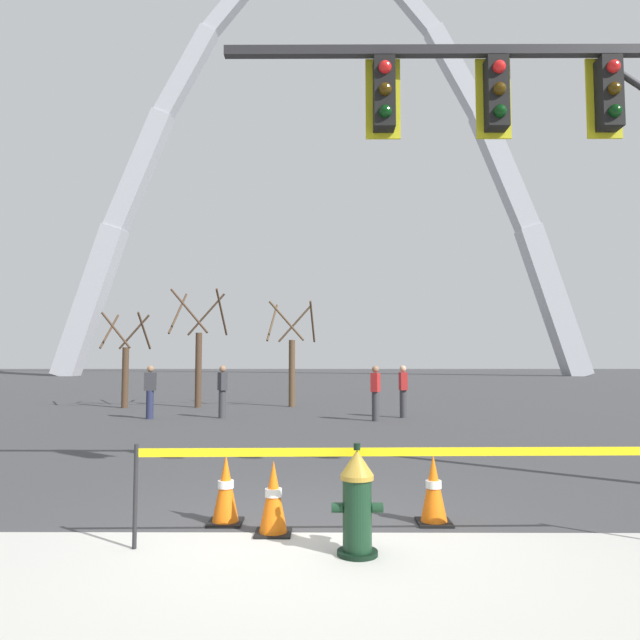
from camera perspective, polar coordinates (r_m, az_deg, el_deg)
The scene contains 14 objects.
ground_plane at distance 6.14m, azimuth -1.80°, elevation -20.41°, with size 240.00×240.00×0.00m, color #3D3D3F.
fire_hydrant at distance 5.43m, azimuth 3.68°, elevation -17.49°, with size 0.46×0.48×0.99m.
caution_tape_barrier at distance 5.65m, azimuth 8.63°, elevation -14.96°, with size 5.09×0.18×0.96m.
traffic_cone_by_hydrant at distance 6.50m, azimuth -9.27°, elevation -16.17°, with size 0.36×0.36×0.73m.
traffic_cone_mid_sidewalk at distance 6.06m, azimuth -4.61°, elevation -17.10°, with size 0.36×0.36×0.73m.
traffic_cone_curb_edge at distance 6.54m, azimuth 11.13°, elevation -16.08°, with size 0.36×0.36×0.73m.
monument_arch at distance 70.22m, azimuth 0.11°, elevation 13.85°, with size 61.70×2.57×52.70m.
tree_far_left at distance 22.69m, azimuth -18.63°, elevation -4.27°, with size 1.63×1.64×3.51m.
tree_left_mid at distance 22.18m, azimuth -11.88°, elevation -3.41°, with size 2.01×2.03×4.37m.
tree_center_left at distance 22.08m, azimuth -2.80°, elevation -3.96°, with size 1.83×1.84×3.97m.
pedestrian_walking_left at distance 17.93m, azimuth -9.60°, elevation -6.91°, with size 0.34×0.39×1.59m.
pedestrian_standing_center at distance 17.99m, azimuth 8.20°, elevation -6.92°, with size 0.23×0.36×1.59m.
pedestrian_walking_right at distance 18.18m, azimuth -16.40°, elevation -6.76°, with size 0.37×0.25×1.59m.
pedestrian_near_trees at distance 16.91m, azimuth 5.50°, elevation -7.13°, with size 0.31×0.39×1.59m.
Camera 1 is at (0.21, -5.88, 1.73)m, focal length 32.47 mm.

